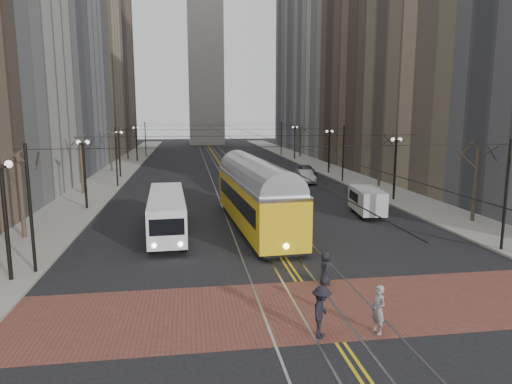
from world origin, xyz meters
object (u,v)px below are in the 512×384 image
object	(u,v)px
transit_bus	(167,214)
streetcar	(255,201)
sedan_grey	(306,171)
sedan_silver	(305,176)
rear_bus	(259,181)
pedestrian_a	(325,268)
pedestrian_d	(321,312)
clock_tower	(204,3)
cargo_van	(367,202)
pedestrian_b	(378,309)

from	to	relation	value
transit_bus	streetcar	bearing A→B (deg)	7.04
sedan_grey	sedan_silver	world-z (taller)	sedan_grey
streetcar	rear_bus	bearing A→B (deg)	76.37
rear_bus	pedestrian_a	bearing A→B (deg)	-100.80
transit_bus	sedan_grey	size ratio (longest dim) A/B	2.25
pedestrian_a	pedestrian_d	world-z (taller)	pedestrian_d
transit_bus	sedan_silver	world-z (taller)	transit_bus
rear_bus	sedan_silver	distance (m)	9.78
pedestrian_d	clock_tower	bearing A→B (deg)	26.12
pedestrian_a	pedestrian_d	bearing A→B (deg)	165.49
cargo_van	pedestrian_d	bearing A→B (deg)	-109.88
streetcar	pedestrian_b	size ratio (longest dim) A/B	8.80
sedan_grey	sedan_silver	bearing A→B (deg)	-104.71
transit_bus	pedestrian_a	world-z (taller)	transit_bus
streetcar	pedestrian_b	xyz separation A→B (m)	(2.10, -16.51, -0.96)
sedan_grey	sedan_silver	size ratio (longest dim) A/B	1.04
transit_bus	sedan_silver	distance (m)	26.06
cargo_van	pedestrian_d	distance (m)	21.18
cargo_van	rear_bus	bearing A→B (deg)	130.00
cargo_van	pedestrian_b	xyz separation A→B (m)	(-7.23, -18.98, -0.15)
transit_bus	pedestrian_b	xyz separation A→B (m)	(8.24, -15.49, -0.43)
rear_bus	clock_tower	bearing A→B (deg)	82.08
sedan_grey	transit_bus	bearing A→B (deg)	-121.04
cargo_van	sedan_silver	distance (m)	17.76
pedestrian_b	sedan_grey	bearing A→B (deg)	154.81
cargo_van	pedestrian_d	size ratio (longest dim) A/B	2.52
clock_tower	cargo_van	world-z (taller)	clock_tower
transit_bus	pedestrian_d	bearing A→B (deg)	-70.99
sedan_silver	pedestrian_a	distance (m)	32.56
pedestrian_d	cargo_van	bearing A→B (deg)	0.10
rear_bus	pedestrian_a	size ratio (longest dim) A/B	6.95
cargo_van	pedestrian_a	distance (m)	15.97
transit_bus	sedan_grey	world-z (taller)	transit_bus
cargo_van	sedan_grey	size ratio (longest dim) A/B	1.01
sedan_silver	pedestrian_d	world-z (taller)	pedestrian_d
pedestrian_b	clock_tower	bearing A→B (deg)	166.82
streetcar	clock_tower	bearing A→B (deg)	86.04
pedestrian_b	cargo_van	bearing A→B (deg)	145.11
streetcar	rear_bus	size ratio (longest dim) A/B	1.45
clock_tower	cargo_van	bearing A→B (deg)	-84.36
pedestrian_a	pedestrian_b	bearing A→B (deg)	-170.55
cargo_van	sedan_silver	xyz separation A→B (m)	(-0.40, 17.75, -0.31)
streetcar	sedan_grey	world-z (taller)	streetcar
transit_bus	sedan_grey	bearing A→B (deg)	55.14
streetcar	sedan_silver	distance (m)	22.13
clock_tower	rear_bus	world-z (taller)	clock_tower
sedan_grey	pedestrian_a	distance (m)	37.35
sedan_grey	pedestrian_b	bearing A→B (deg)	-99.81
streetcar	pedestrian_d	size ratio (longest dim) A/B	8.31
streetcar	pedestrian_b	bearing A→B (deg)	-86.40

